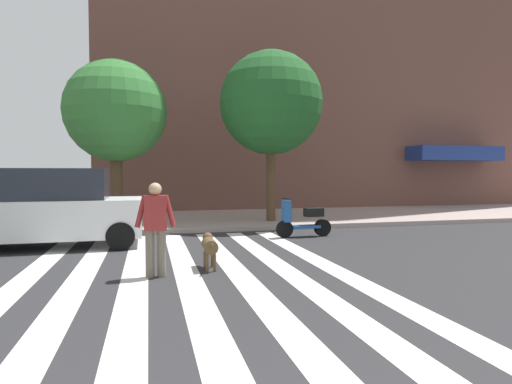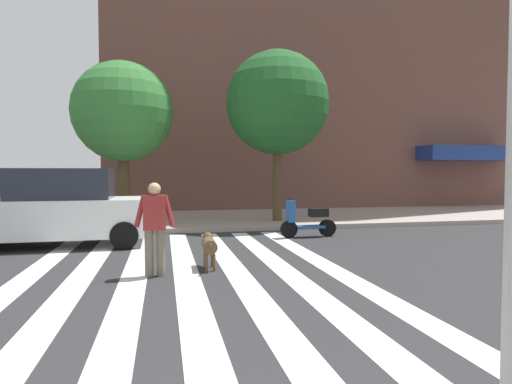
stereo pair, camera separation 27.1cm
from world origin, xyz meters
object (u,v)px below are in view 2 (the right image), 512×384
object	(u,v)px
parked_scooter	(308,220)
street_tree_middle	(277,103)
pedestrian_dog_walker	(155,224)
dog_on_leash	(209,245)
parked_car_behind_first	(58,209)
street_tree_nearest	(123,112)

from	to	relation	value
parked_scooter	street_tree_middle	world-z (taller)	street_tree_middle
pedestrian_dog_walker	dog_on_leash	bearing A→B (deg)	22.36
street_tree_middle	pedestrian_dog_walker	distance (m)	8.42
parked_scooter	street_tree_middle	bearing A→B (deg)	92.51
street_tree_middle	pedestrian_dog_walker	xyz separation A→B (m)	(-4.00, -6.66, -3.25)
parked_car_behind_first	street_tree_middle	xyz separation A→B (m)	(6.39, 2.94, 3.26)
parked_scooter	parked_car_behind_first	bearing A→B (deg)	-179.65
parked_car_behind_first	street_tree_middle	size ratio (longest dim) A/B	0.74
street_tree_nearest	pedestrian_dog_walker	xyz separation A→B (m)	(1.13, -7.24, -2.88)
parked_car_behind_first	parked_scooter	xyz separation A→B (m)	(6.51, 0.04, -0.44)
parked_car_behind_first	street_tree_nearest	world-z (taller)	street_tree_nearest
street_tree_middle	dog_on_leash	xyz separation A→B (m)	(-3.01, -6.25, -3.74)
parked_scooter	dog_on_leash	world-z (taller)	parked_scooter
street_tree_middle	dog_on_leash	world-z (taller)	street_tree_middle
street_tree_nearest	pedestrian_dog_walker	bearing A→B (deg)	-81.13
parked_scooter	pedestrian_dog_walker	distance (m)	5.60
parked_scooter	street_tree_nearest	xyz separation A→B (m)	(-5.25, 3.48, 3.32)
street_tree_middle	pedestrian_dog_walker	world-z (taller)	street_tree_middle
street_tree_nearest	street_tree_middle	xyz separation A→B (m)	(5.13, -0.58, 0.38)
street_tree_middle	parked_car_behind_first	bearing A→B (deg)	-155.30
parked_scooter	street_tree_nearest	distance (m)	7.13
parked_car_behind_first	street_tree_nearest	size ratio (longest dim) A/B	0.81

